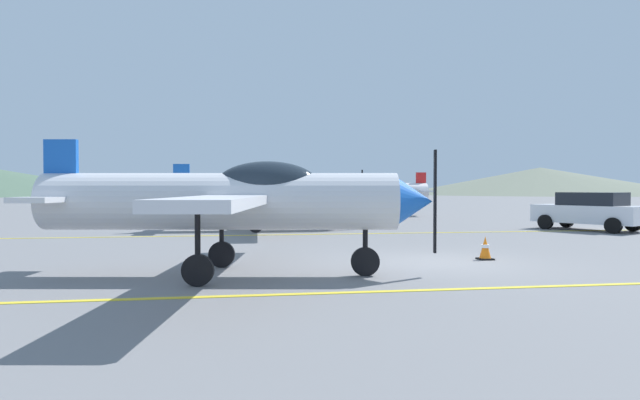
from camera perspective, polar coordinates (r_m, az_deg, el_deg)
name	(u,v)px	position (r m, az deg, el deg)	size (l,w,h in m)	color
ground_plane	(438,263)	(13.32, 12.46, -6.55)	(400.00, 400.00, 0.00)	slate
apron_line_near	(505,288)	(10.34, 19.20, -8.85)	(80.00, 0.16, 0.01)	yellow
apron_line_far	(361,234)	(21.06, 4.40, -3.61)	(80.00, 0.16, 0.01)	yellow
airplane_near	(236,199)	(11.07, -8.95, 0.08)	(8.20, 9.39, 2.81)	silver
airplane_mid	(268,193)	(22.81, -5.59, 0.73)	(8.12, 9.36, 2.81)	silver
airplane_far	(368,191)	(34.12, 5.14, 0.93)	(8.14, 9.37, 2.81)	silver
airplane_back	(246,191)	(41.85, -7.88, 1.00)	(8.21, 9.37, 2.81)	silver
car_sedan	(589,211)	(25.37, 26.85, -1.01)	(3.64, 4.64, 1.62)	white
traffic_cone_front	(485,248)	(14.13, 17.25, -4.95)	(0.36, 0.36, 0.59)	black
hill_centerleft	(540,181)	(154.18, 22.47, 1.90)	(75.46, 75.46, 7.20)	slate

